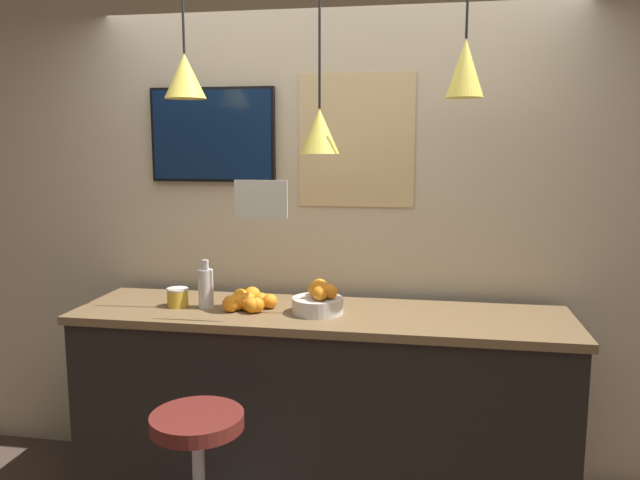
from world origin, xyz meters
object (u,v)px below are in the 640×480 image
at_px(fruit_bowl, 319,300).
at_px(juice_bottle, 206,288).
at_px(bar_stool, 199,466).
at_px(spread_jar, 178,297).
at_px(mounted_tv, 212,135).

relative_size(fruit_bowl, juice_bottle, 1.02).
relative_size(bar_stool, juice_bottle, 3.08).
bearing_deg(juice_bottle, spread_jar, 180.00).
relative_size(bar_stool, fruit_bowl, 3.02).
height_order(fruit_bowl, mounted_tv, mounted_tv).
bearing_deg(bar_stool, fruit_bowl, 58.56).
bearing_deg(spread_jar, juice_bottle, 0.00).
distance_m(bar_stool, fruit_bowl, 0.92).
xyz_separation_m(juice_bottle, spread_jar, (-0.15, 0.00, -0.06)).
relative_size(fruit_bowl, mounted_tv, 0.36).
height_order(juice_bottle, mounted_tv, mounted_tv).
bearing_deg(juice_bottle, fruit_bowl, 0.14).
relative_size(bar_stool, spread_jar, 7.01).
xyz_separation_m(fruit_bowl, juice_bottle, (-0.57, -0.00, 0.04)).
bearing_deg(bar_stool, juice_bottle, 106.29).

